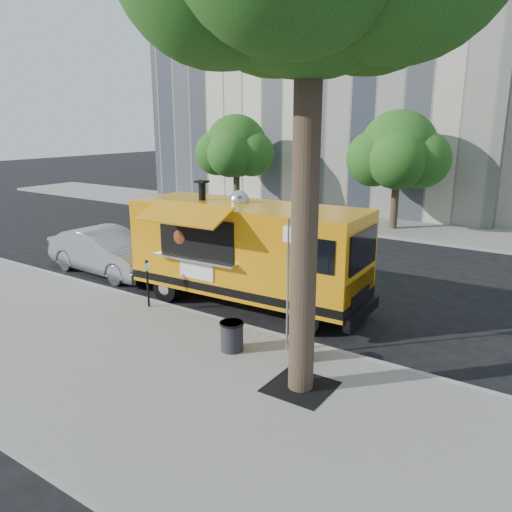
% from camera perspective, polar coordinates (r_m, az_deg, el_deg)
% --- Properties ---
extents(ground, '(120.00, 120.00, 0.00)m').
position_cam_1_polar(ground, '(13.40, 1.19, -7.24)').
color(ground, black).
rests_on(ground, ground).
extents(sidewalk, '(60.00, 6.00, 0.15)m').
position_cam_1_polar(sidewalk, '(10.56, -11.06, -13.58)').
color(sidewalk, gray).
rests_on(sidewalk, ground).
extents(curb, '(60.00, 0.14, 0.16)m').
position_cam_1_polar(curb, '(12.66, -1.13, -8.25)').
color(curb, '#999993').
rests_on(curb, ground).
extents(far_sidewalk, '(60.00, 5.00, 0.15)m').
position_cam_1_polar(far_sidewalk, '(25.34, 18.08, 2.93)').
color(far_sidewalk, gray).
rests_on(far_sidewalk, ground).
extents(building_left, '(22.00, 14.00, 24.00)m').
position_cam_1_polar(building_left, '(36.26, 10.60, 25.85)').
color(building_left, beige).
rests_on(building_left, ground).
extents(tree_well, '(1.20, 1.20, 0.02)m').
position_cam_1_polar(tree_well, '(9.96, 5.10, -14.67)').
color(tree_well, black).
rests_on(tree_well, sidewalk).
extents(far_tree_a, '(3.42, 3.42, 5.36)m').
position_cam_1_polar(far_tree_a, '(28.23, -2.28, 12.42)').
color(far_tree_a, '#33261C').
rests_on(far_tree_a, far_sidewalk).
extents(far_tree_b, '(3.60, 3.60, 5.50)m').
position_cam_1_polar(far_tree_b, '(24.40, 15.97, 11.58)').
color(far_tree_b, '#33261C').
rests_on(far_tree_b, far_sidewalk).
extents(sign_post, '(0.28, 0.06, 3.00)m').
position_cam_1_polar(sign_post, '(10.76, 3.67, -2.48)').
color(sign_post, silver).
rests_on(sign_post, sidewalk).
extents(parking_meter, '(0.11, 0.11, 1.33)m').
position_cam_1_polar(parking_meter, '(13.91, -12.32, -2.45)').
color(parking_meter, black).
rests_on(parking_meter, sidewalk).
extents(food_truck, '(7.07, 3.48, 3.45)m').
position_cam_1_polar(food_truck, '(13.90, -1.17, 0.63)').
color(food_truck, orange).
rests_on(food_truck, ground).
extents(sedan, '(4.76, 1.84, 1.55)m').
position_cam_1_polar(sedan, '(17.91, -16.68, 0.50)').
color(sedan, '#A7A8AE').
rests_on(sedan, ground).
extents(trash_bin_left, '(0.52, 0.52, 0.63)m').
position_cam_1_polar(trash_bin_left, '(10.89, 5.26, -10.00)').
color(trash_bin_left, '#232326').
rests_on(trash_bin_left, sidewalk).
extents(trash_bin_right, '(0.55, 0.55, 0.66)m').
position_cam_1_polar(trash_bin_right, '(11.23, -2.77, -9.03)').
color(trash_bin_right, '#232326').
rests_on(trash_bin_right, sidewalk).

